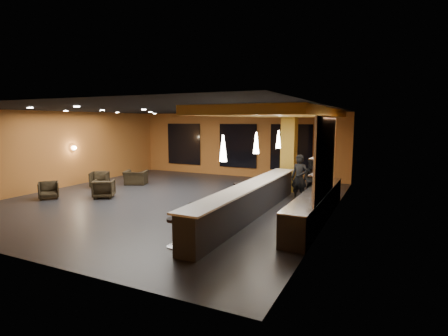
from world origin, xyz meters
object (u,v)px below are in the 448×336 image
at_px(pendant_2, 278,139).
at_px(staff_a, 299,178).
at_px(pendant_1, 256,143).
at_px(bar_stool_1, 196,215).
at_px(bar_stool_2, 216,207).
at_px(pendant_0, 223,148).
at_px(bar_stool_5, 251,187).
at_px(staff_c, 313,180).
at_px(bar_stool_0, 174,229).
at_px(column, 289,151).
at_px(armchair_d, 136,178).
at_px(armchair_a, 49,190).
at_px(bar_stool_3, 229,199).
at_px(bar_stool_6, 263,183).
at_px(armchair_c, 100,179).
at_px(bar_stool_4, 239,191).
at_px(prep_counter, 316,206).
at_px(staff_b, 313,179).
at_px(bar_counter, 250,201).
at_px(armchair_b, 104,189).

distance_m(pendant_2, staff_a, 1.71).
xyz_separation_m(pendant_1, bar_stool_1, (-0.67, -2.82, -1.80)).
bearing_deg(bar_stool_2, pendant_0, -53.94).
bearing_deg(bar_stool_5, staff_c, 22.31).
bearing_deg(bar_stool_1, pendant_0, 25.90).
bearing_deg(bar_stool_0, column, 85.23).
height_order(pendant_1, pendant_2, same).
bearing_deg(bar_stool_1, armchair_d, 140.63).
bearing_deg(armchair_a, pendant_2, -24.32).
bearing_deg(bar_stool_2, column, 82.81).
bearing_deg(bar_stool_3, pendant_0, -70.27).
bearing_deg(pendant_1, bar_stool_6, 104.83).
distance_m(bar_stool_1, bar_stool_6, 5.73).
relative_size(pendant_0, bar_stool_0, 0.97).
distance_m(armchair_d, bar_stool_0, 9.02).
bearing_deg(bar_stool_3, bar_stool_1, -89.96).
bearing_deg(bar_stool_6, bar_stool_5, -96.86).
relative_size(pendant_2, staff_c, 0.44).
relative_size(armchair_c, bar_stool_4, 0.95).
bearing_deg(prep_counter, pendant_1, 180.00).
distance_m(column, bar_stool_4, 3.77).
bearing_deg(staff_b, column, 133.00).
height_order(staff_a, bar_stool_0, staff_a).
distance_m(bar_counter, prep_counter, 2.06).
bearing_deg(bar_stool_3, column, 81.95).
bearing_deg(bar_stool_6, bar_stool_1, -89.00).
distance_m(staff_b, bar_stool_1, 5.78).
bearing_deg(armchair_d, bar_counter, 135.38).
xyz_separation_m(staff_c, armchair_d, (-8.41, -0.37, -0.46)).
height_order(armchair_a, bar_stool_3, bar_stool_3).
bearing_deg(bar_stool_4, bar_stool_6, 86.94).
xyz_separation_m(staff_c, armchair_c, (-9.46, -1.66, -0.43)).
height_order(armchair_d, bar_stool_2, bar_stool_2).
bearing_deg(bar_stool_1, bar_stool_2, 91.85).
distance_m(pendant_0, pendant_2, 5.00).
xyz_separation_m(bar_stool_1, bar_stool_2, (-0.04, 1.30, -0.07)).
distance_m(pendant_2, armchair_d, 7.37).
bearing_deg(prep_counter, armchair_c, 173.50).
bearing_deg(armchair_c, bar_stool_0, -65.93).
xyz_separation_m(armchair_b, bar_stool_3, (5.64, -0.19, 0.17)).
bearing_deg(pendant_1, staff_c, 64.91).
xyz_separation_m(prep_counter, armchair_b, (-8.31, -0.45, -0.06)).
distance_m(armchair_c, armchair_d, 1.67).
xyz_separation_m(staff_b, bar_stool_2, (-2.08, -4.10, -0.36)).
bearing_deg(pendant_1, armchair_d, 160.97).
xyz_separation_m(staff_c, bar_stool_2, (-2.03, -4.34, -0.32)).
relative_size(pendant_0, staff_c, 0.44).
height_order(staff_b, armchair_d, staff_b).
xyz_separation_m(bar_stool_2, bar_stool_3, (0.04, 0.89, 0.06)).
bearing_deg(pendant_2, column, 90.00).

